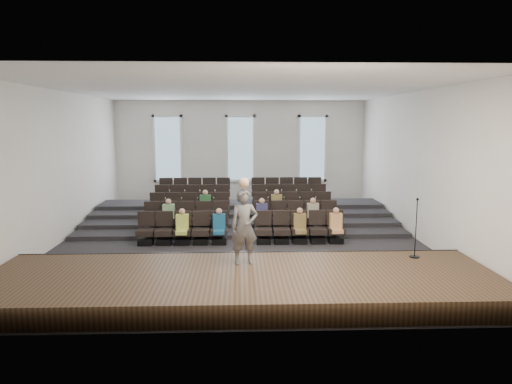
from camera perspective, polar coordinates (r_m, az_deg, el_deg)
ground at (r=15.70m, az=-1.85°, el=-5.90°), size 14.00×14.00×0.00m
ceiling at (r=15.24m, az=-1.94°, el=12.66°), size 12.00×14.00×0.02m
wall_back at (r=22.27m, az=-1.95°, el=4.94°), size 12.00×0.04×5.00m
wall_front at (r=8.31m, az=-1.76°, el=-1.40°), size 12.00×0.04×5.00m
wall_left at (r=16.40m, az=-23.46°, el=2.88°), size 0.04×14.00×5.00m
wall_right at (r=16.43m, az=19.64°, el=3.10°), size 0.04×14.00×5.00m
stage at (r=10.76m, az=-1.75°, el=-11.46°), size 11.80×3.60×0.50m
stage_lip at (r=12.43m, az=-1.80°, el=-8.65°), size 11.80×0.06×0.52m
risers at (r=18.75m, az=-1.89°, el=-2.88°), size 11.80×4.80×0.60m
seating_rows at (r=17.06m, az=-1.88°, el=-2.38°), size 6.80×4.70×1.67m
windows at (r=22.19m, az=-1.95°, el=5.44°), size 8.44×0.10×3.24m
audience at (r=15.74m, az=-0.60°, el=-2.88°), size 6.05×2.64×1.10m
speaker at (r=11.21m, az=-1.49°, el=-4.36°), size 0.75×0.57×1.85m
mic_stand at (r=12.50m, az=19.29°, el=-5.65°), size 0.26×0.26×1.56m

